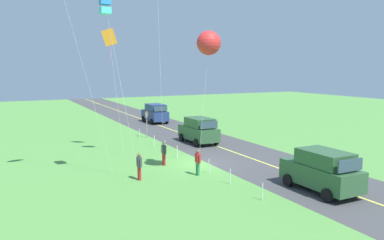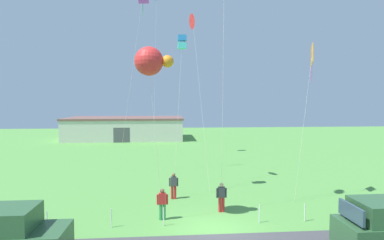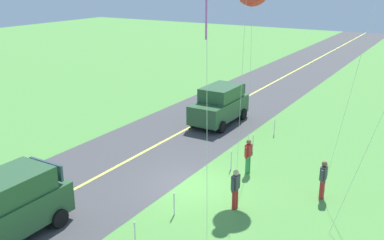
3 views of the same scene
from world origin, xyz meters
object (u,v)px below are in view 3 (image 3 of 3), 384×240
car_suv_foreground (6,207)px  person_child_watcher (323,178)px  person_adult_near (235,188)px  person_adult_companion (248,155)px  car_parked_west_near (220,104)px

car_suv_foreground → person_child_watcher: 11.70m
person_adult_near → person_adult_companion: bearing=41.0°
person_adult_near → person_adult_companion: 3.32m
person_adult_near → person_adult_companion: (-3.20, -0.91, 0.00)m
person_child_watcher → car_parked_west_near: bearing=-130.7°
car_suv_foreground → person_child_watcher: (-8.26, 8.28, -0.29)m
person_adult_companion → person_child_watcher: same height
car_suv_foreground → person_adult_near: bearing=135.3°
car_suv_foreground → person_adult_companion: car_suv_foreground is taller
car_suv_foreground → car_parked_west_near: (-14.61, 0.34, 0.00)m
car_suv_foreground → car_parked_west_near: size_ratio=1.00×
person_child_watcher → person_adult_near: bearing=-47.9°
person_adult_near → person_child_watcher: size_ratio=1.00×
car_parked_west_near → person_child_watcher: 10.17m
person_adult_companion → person_adult_near: bearing=-177.8°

